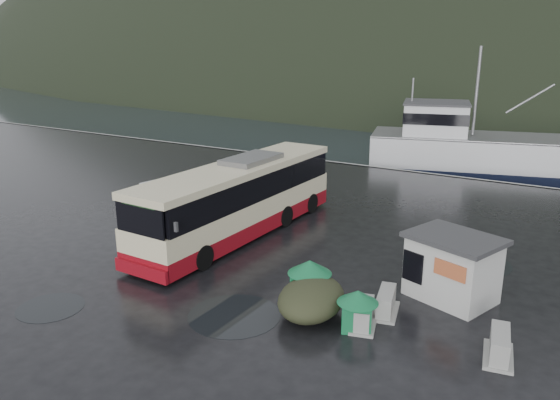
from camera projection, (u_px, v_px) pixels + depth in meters
The scene contains 14 objects.
ground at pixel (242, 265), 22.68m from camera, with size 160.00×160.00×0.00m, color black.
harbor_water at pixel (539, 84), 113.71m from camera, with size 300.00×180.00×0.02m, color black.
quay_edge at pixel (398, 170), 39.23m from camera, with size 160.00×0.60×1.50m, color #999993.
coach_bus at pixel (240, 234), 26.34m from camera, with size 3.20×12.92×3.66m, color beige, non-canonical shape.
white_van at pixel (198, 223), 27.86m from camera, with size 2.08×6.03×2.52m, color silver, non-canonical shape.
waste_bin_left at pixel (309, 301), 19.58m from camera, with size 1.13×1.13×1.58m, color #12693A, non-canonical shape.
waste_bin_right at pixel (356, 328), 17.73m from camera, with size 0.97×0.97×1.35m, color #12693A, non-canonical shape.
dome_tent at pixel (311, 314), 18.64m from camera, with size 2.18×3.05×1.20m, color #2F331E, non-canonical shape.
ticket_kiosk at pixel (449, 298), 19.80m from camera, with size 3.07×2.33×2.40m, color silver, non-canonical shape.
jersey_barrier_a at pixel (363, 325), 17.93m from camera, with size 0.79×1.58×0.79m, color #999993, non-canonical shape.
jersey_barrier_b at pixel (498, 358), 16.10m from camera, with size 0.83×1.66×0.83m, color #999993, non-canonical shape.
jersey_barrier_c at pixel (385, 313), 18.75m from camera, with size 0.81×1.62×0.81m, color #999993, non-canonical shape.
fishing_trawler at pixel (509, 160), 42.26m from camera, with size 24.73×5.43×9.89m, color silver, non-canonical shape.
puddles at pixel (306, 290), 20.44m from camera, with size 14.66×14.34×0.01m.
Camera 1 is at (11.98, -17.30, 9.04)m, focal length 35.00 mm.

